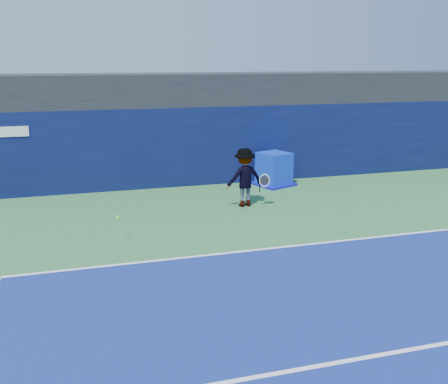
{
  "coord_description": "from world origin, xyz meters",
  "views": [
    {
      "loc": [
        -2.94,
        -8.3,
        4.76
      ],
      "look_at": [
        0.88,
        5.2,
        1.0
      ],
      "focal_mm": 40.0,
      "sensor_mm": 36.0,
      "label": 1
    }
  ],
  "objects": [
    {
      "name": "stadium_band",
      "position": [
        0.0,
        11.5,
        3.6
      ],
      "size": [
        36.0,
        3.0,
        1.2
      ],
      "primitive_type": "cube",
      "color": "black",
      "rests_on": "back_wall_assembly"
    },
    {
      "name": "service_line",
      "position": [
        0.0,
        -2.0,
        0.01
      ],
      "size": [
        24.0,
        0.1,
        0.01
      ],
      "primitive_type": "cube",
      "color": "white",
      "rests_on": "ground"
    },
    {
      "name": "equipment_cart",
      "position": [
        4.06,
        9.32,
        0.58
      ],
      "size": [
        1.72,
        1.72,
        1.27
      ],
      "color": "#0D2CBC",
      "rests_on": "ground"
    },
    {
      "name": "tennis_ball",
      "position": [
        -2.24,
        4.5,
        0.72
      ],
      "size": [
        0.07,
        0.07,
        0.07
      ],
      "color": "#CBF21A",
      "rests_on": "ground"
    },
    {
      "name": "tennis_player",
      "position": [
        2.07,
        6.9,
        0.97
      ],
      "size": [
        1.43,
        0.84,
        1.94
      ],
      "color": "white",
      "rests_on": "ground"
    },
    {
      "name": "baseline",
      "position": [
        0.0,
        3.0,
        0.01
      ],
      "size": [
        24.0,
        0.1,
        0.01
      ],
      "primitive_type": "cube",
      "color": "white",
      "rests_on": "ground"
    },
    {
      "name": "ground",
      "position": [
        0.0,
        0.0,
        0.0
      ],
      "size": [
        80.0,
        80.0,
        0.0
      ],
      "primitive_type": "plane",
      "color": "#33713A",
      "rests_on": "ground"
    },
    {
      "name": "back_wall_assembly",
      "position": [
        -0.0,
        10.5,
        1.5
      ],
      "size": [
        36.0,
        1.03,
        3.0
      ],
      "color": "#0A123C",
      "rests_on": "ground"
    }
  ]
}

